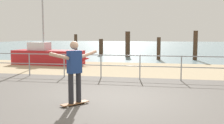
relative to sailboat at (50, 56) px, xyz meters
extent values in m
cube|color=#605B56|center=(5.57, -9.02, -0.52)|extent=(24.00, 10.00, 0.04)
cube|color=tan|center=(5.57, -1.02, -0.52)|extent=(24.00, 6.00, 0.04)
cube|color=#75939E|center=(5.57, 26.98, -0.52)|extent=(72.00, 50.00, 0.04)
cylinder|color=gray|center=(0.97, -4.42, 0.01)|extent=(0.05, 0.05, 1.05)
cylinder|color=gray|center=(2.65, -4.42, 0.01)|extent=(0.05, 0.05, 1.05)
cylinder|color=gray|center=(4.32, -4.42, 0.01)|extent=(0.05, 0.05, 1.05)
cylinder|color=gray|center=(6.00, -4.42, 0.01)|extent=(0.05, 0.05, 1.05)
cylinder|color=gray|center=(7.67, -4.42, 0.01)|extent=(0.05, 0.05, 1.05)
cylinder|color=gray|center=(4.32, -4.42, 0.50)|extent=(10.04, 0.04, 0.04)
cylinder|color=gray|center=(4.32, -4.42, 0.06)|extent=(10.04, 0.04, 0.04)
cube|color=#B21E23|center=(-0.16, 0.01, -0.07)|extent=(4.49, 1.71, 0.90)
cone|color=#B21E23|center=(2.03, -0.15, -0.07)|extent=(1.15, 0.84, 0.77)
cylinder|color=#9EA0A5|center=(-0.46, 0.03, 2.21)|extent=(0.10, 0.10, 3.66)
cube|color=silver|center=(-0.76, 0.05, 0.63)|extent=(1.26, 0.98, 0.50)
cube|color=brown|center=(4.69, -8.83, -0.45)|extent=(0.65, 0.76, 0.02)
cylinder|color=silver|center=(4.79, -8.56, -0.49)|extent=(0.06, 0.07, 0.06)
cylinder|color=silver|center=(4.92, -8.66, -0.49)|extent=(0.06, 0.07, 0.06)
cylinder|color=silver|center=(4.45, -9.01, -0.49)|extent=(0.06, 0.07, 0.06)
cylinder|color=silver|center=(4.58, -9.10, -0.49)|extent=(0.06, 0.07, 0.06)
cylinder|color=#26262B|center=(4.76, -8.74, -0.03)|extent=(0.14, 0.14, 0.80)
cylinder|color=#26262B|center=(4.61, -8.93, -0.03)|extent=(0.14, 0.14, 0.80)
cube|color=navy|center=(4.69, -8.83, 0.67)|extent=(0.38, 0.41, 0.60)
sphere|color=tan|center=(4.69, -8.83, 1.11)|extent=(0.22, 0.22, 0.22)
cylinder|color=tan|center=(4.96, -8.48, 0.84)|extent=(0.41, 0.49, 0.23)
cylinder|color=tan|center=(4.41, -9.19, 0.84)|extent=(0.41, 0.49, 0.23)
cylinder|color=#422D1E|center=(-1.34, 8.65, 0.42)|extent=(0.30, 0.30, 1.87)
cylinder|color=#422D1E|center=(1.28, 8.00, 0.21)|extent=(0.38, 0.38, 1.46)
cylinder|color=#422D1E|center=(3.89, 6.67, 0.54)|extent=(0.40, 0.40, 2.11)
cylinder|color=#422D1E|center=(6.51, 4.51, 0.32)|extent=(0.28, 0.28, 1.67)
cylinder|color=#422D1E|center=(9.12, 4.76, 0.55)|extent=(0.31, 0.31, 2.14)
camera|label=1|loc=(7.05, -15.52, 1.41)|focal=43.00mm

